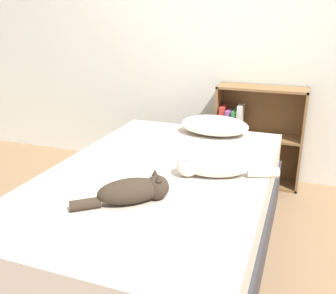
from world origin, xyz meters
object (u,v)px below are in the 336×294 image
Objects in this scene: bed at (159,213)px; cat_light at (214,165)px; bookshelf at (255,133)px; pillow at (214,125)px; cat_dark at (134,191)px.

cat_light reaches higher than bed.
bookshelf is at bearing 73.94° from bed.
cat_dark reaches higher than pillow.
bed is at bearing -99.21° from pillow.
bookshelf is at bearing 63.83° from pillow.
cat_dark is at bearing 38.26° from cat_light.
bed is 3.90× the size of pillow.
pillow is 0.60m from bookshelf.
cat_light is 0.65× the size of bookshelf.
bed is at bearing 55.53° from cat_dark.
bookshelf is (0.38, 1.33, 0.18)m from bed.
bookshelf is (0.25, 0.51, -0.18)m from pillow.
bed is 0.53m from cat_dark.
cat_dark is 0.48× the size of bookshelf.
bed is 0.48m from cat_light.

